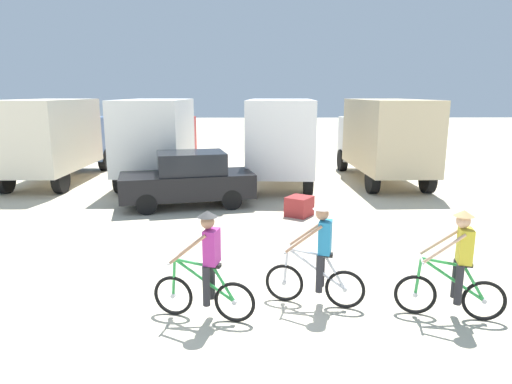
{
  "coord_description": "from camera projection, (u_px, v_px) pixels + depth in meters",
  "views": [
    {
      "loc": [
        0.36,
        -7.95,
        3.6
      ],
      "look_at": [
        0.5,
        3.49,
        1.1
      ],
      "focal_mm": 31.89,
      "sensor_mm": 36.0,
      "label": 1
    }
  ],
  "objects": [
    {
      "name": "ground_plane",
      "position": [
        232.0,
        289.0,
        8.53
      ],
      "size": [
        120.0,
        120.0,
        0.0
      ],
      "primitive_type": "plane",
      "color": "beige"
    },
    {
      "name": "box_truck_cream_rv",
      "position": [
        56.0,
        136.0,
        18.48
      ],
      "size": [
        2.44,
        6.77,
        3.35
      ],
      "color": "beige",
      "rests_on": "ground"
    },
    {
      "name": "box_truck_white_box",
      "position": [
        159.0,
        136.0,
        18.56
      ],
      "size": [
        2.42,
        6.76,
        3.35
      ],
      "color": "white",
      "rests_on": "ground"
    },
    {
      "name": "box_truck_avon_van",
      "position": [
        280.0,
        137.0,
        18.28
      ],
      "size": [
        2.79,
        6.88,
        3.35
      ],
      "color": "white",
      "rests_on": "ground"
    },
    {
      "name": "box_truck_tan_camper",
      "position": [
        383.0,
        136.0,
        18.5
      ],
      "size": [
        2.52,
        6.8,
        3.35
      ],
      "color": "#CCB78E",
      "rests_on": "ground"
    },
    {
      "name": "sedan_parked",
      "position": [
        188.0,
        179.0,
        14.59
      ],
      "size": [
        4.49,
        2.65,
        1.76
      ],
      "color": "black",
      "rests_on": "ground"
    },
    {
      "name": "cyclist_orange_shirt",
      "position": [
        206.0,
        270.0,
        7.23
      ],
      "size": [
        1.69,
        0.61,
        1.82
      ],
      "color": "black",
      "rests_on": "ground"
    },
    {
      "name": "cyclist_cowboy_hat",
      "position": [
        318.0,
        259.0,
        7.71
      ],
      "size": [
        1.68,
        0.65,
        1.82
      ],
      "color": "black",
      "rests_on": "ground"
    },
    {
      "name": "cyclist_near_camera",
      "position": [
        456.0,
        269.0,
        7.27
      ],
      "size": [
        1.7,
        0.6,
        1.82
      ],
      "color": "black",
      "rests_on": "ground"
    },
    {
      "name": "supply_crate",
      "position": [
        299.0,
        206.0,
        13.56
      ],
      "size": [
        0.94,
        0.96,
        0.58
      ],
      "primitive_type": "cube",
      "rotation": [
        0.0,
        0.0,
        0.99
      ],
      "color": "#9E2D2D",
      "rests_on": "ground"
    }
  ]
}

